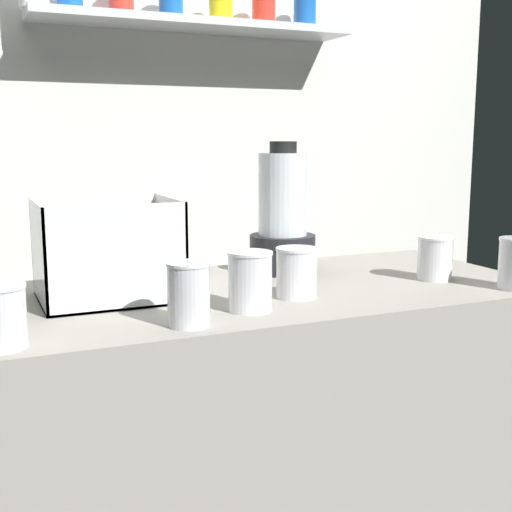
{
  "coord_description": "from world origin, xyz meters",
  "views": [
    {
      "loc": [
        -0.64,
        -1.45,
        1.26
      ],
      "look_at": [
        0.0,
        0.0,
        0.98
      ],
      "focal_mm": 47.37,
      "sensor_mm": 36.0,
      "label": 1
    }
  ],
  "objects_px": {
    "juice_cup_pomegranate_left": "(189,299)",
    "juice_cup_beet_right": "(297,274)",
    "juice_cup_carrot_far_left": "(0,319)",
    "juice_cup_carrot_middle": "(250,284)",
    "carrot_display_bin": "(109,267)",
    "blender_pitcher": "(283,220)",
    "juice_cup_mango_far_right": "(435,260)"
  },
  "relations": [
    {
      "from": "juice_cup_carrot_far_left",
      "to": "juice_cup_carrot_middle",
      "type": "distance_m",
      "value": 0.5
    },
    {
      "from": "blender_pitcher",
      "to": "juice_cup_pomegranate_left",
      "type": "relative_size",
      "value": 2.8
    },
    {
      "from": "carrot_display_bin",
      "to": "juice_cup_pomegranate_left",
      "type": "bearing_deg",
      "value": -71.85
    },
    {
      "from": "juice_cup_pomegranate_left",
      "to": "juice_cup_beet_right",
      "type": "height_order",
      "value": "juice_cup_pomegranate_left"
    },
    {
      "from": "blender_pitcher",
      "to": "juice_cup_beet_right",
      "type": "height_order",
      "value": "blender_pitcher"
    },
    {
      "from": "juice_cup_carrot_middle",
      "to": "juice_cup_pomegranate_left",
      "type": "bearing_deg",
      "value": -159.06
    },
    {
      "from": "juice_cup_carrot_middle",
      "to": "juice_cup_mango_far_right",
      "type": "distance_m",
      "value": 0.56
    },
    {
      "from": "carrot_display_bin",
      "to": "juice_cup_beet_right",
      "type": "relative_size",
      "value": 2.62
    },
    {
      "from": "blender_pitcher",
      "to": "juice_cup_mango_far_right",
      "type": "relative_size",
      "value": 3.13
    },
    {
      "from": "juice_cup_pomegranate_left",
      "to": "juice_cup_carrot_far_left",
      "type": "bearing_deg",
      "value": -179.53
    },
    {
      "from": "carrot_display_bin",
      "to": "juice_cup_carrot_middle",
      "type": "distance_m",
      "value": 0.33
    },
    {
      "from": "carrot_display_bin",
      "to": "juice_cup_carrot_middle",
      "type": "xyz_separation_m",
      "value": [
        0.25,
        -0.22,
        -0.02
      ]
    },
    {
      "from": "juice_cup_pomegranate_left",
      "to": "blender_pitcher",
      "type": "bearing_deg",
      "value": 45.83
    },
    {
      "from": "juice_cup_pomegranate_left",
      "to": "juice_cup_carrot_middle",
      "type": "distance_m",
      "value": 0.16
    },
    {
      "from": "juice_cup_pomegranate_left",
      "to": "juice_cup_beet_right",
      "type": "bearing_deg",
      "value": 23.17
    },
    {
      "from": "blender_pitcher",
      "to": "juice_cup_pomegranate_left",
      "type": "distance_m",
      "value": 0.58
    },
    {
      "from": "carrot_display_bin",
      "to": "juice_cup_carrot_middle",
      "type": "relative_size",
      "value": 2.38
    },
    {
      "from": "juice_cup_carrot_far_left",
      "to": "juice_cup_mango_far_right",
      "type": "bearing_deg",
      "value": 8.71
    },
    {
      "from": "juice_cup_carrot_middle",
      "to": "juice_cup_mango_far_right",
      "type": "height_order",
      "value": "juice_cup_carrot_middle"
    },
    {
      "from": "carrot_display_bin",
      "to": "juice_cup_carrot_far_left",
      "type": "xyz_separation_m",
      "value": [
        -0.25,
        -0.29,
        -0.02
      ]
    },
    {
      "from": "juice_cup_carrot_far_left",
      "to": "juice_cup_pomegranate_left",
      "type": "height_order",
      "value": "juice_cup_pomegranate_left"
    },
    {
      "from": "blender_pitcher",
      "to": "juice_cup_beet_right",
      "type": "relative_size",
      "value": 3.05
    },
    {
      "from": "juice_cup_carrot_middle",
      "to": "carrot_display_bin",
      "type": "bearing_deg",
      "value": 137.66
    },
    {
      "from": "juice_cup_beet_right",
      "to": "juice_cup_carrot_middle",
      "type": "bearing_deg",
      "value": -154.54
    },
    {
      "from": "juice_cup_carrot_far_left",
      "to": "juice_cup_beet_right",
      "type": "height_order",
      "value": "juice_cup_beet_right"
    },
    {
      "from": "juice_cup_carrot_far_left",
      "to": "juice_cup_pomegranate_left",
      "type": "distance_m",
      "value": 0.34
    },
    {
      "from": "juice_cup_carrot_middle",
      "to": "juice_cup_beet_right",
      "type": "height_order",
      "value": "juice_cup_carrot_middle"
    },
    {
      "from": "juice_cup_carrot_far_left",
      "to": "juice_cup_mango_far_right",
      "type": "height_order",
      "value": "same"
    },
    {
      "from": "juice_cup_beet_right",
      "to": "juice_cup_mango_far_right",
      "type": "bearing_deg",
      "value": 4.28
    },
    {
      "from": "blender_pitcher",
      "to": "juice_cup_pomegranate_left",
      "type": "height_order",
      "value": "blender_pitcher"
    },
    {
      "from": "carrot_display_bin",
      "to": "juice_cup_carrot_middle",
      "type": "bearing_deg",
      "value": -42.34
    },
    {
      "from": "juice_cup_mango_far_right",
      "to": "juice_cup_beet_right",
      "type": "bearing_deg",
      "value": -175.72
    }
  ]
}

